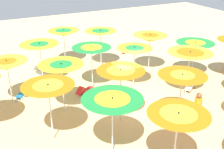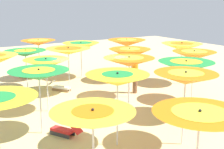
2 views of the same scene
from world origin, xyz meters
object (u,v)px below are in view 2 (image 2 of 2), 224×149
(beach_umbrella_7, at_px, (129,62))
(beach_umbrella_12, at_px, (46,63))
(beach_umbrella_3, at_px, (194,55))
(beach_umbrella_4, at_px, (182,47))
(beach_umbrella_9, at_px, (127,43))
(beach_umbrella_18, at_px, (25,53))
(beach_umbrella_13, at_px, (68,51))
(beach_umbrella_0, at_px, (199,119))
(beachgoer_1, at_px, (135,75))
(beach_umbrella_19, at_px, (38,43))
(beach_umbrella_1, at_px, (186,78))
(lounger_4, at_px, (60,87))
(lounger_5, at_px, (65,130))
(beachgoer_0, at_px, (133,63))
(beach_umbrella_5, at_px, (93,120))
(beach_umbrella_14, at_px, (81,46))
(lounger_3, at_px, (26,75))
(beach_umbrella_6, at_px, (117,80))
(beach_umbrella_8, at_px, (130,53))
(beach_umbrella_11, at_px, (39,75))
(beach_umbrella_2, at_px, (186,66))

(beach_umbrella_7, bearing_deg, beach_umbrella_12, 49.70)
(beach_umbrella_3, distance_m, beach_umbrella_4, 3.10)
(beach_umbrella_9, height_order, beach_umbrella_12, beach_umbrella_9)
(beach_umbrella_18, bearing_deg, beach_umbrella_13, -137.98)
(beach_umbrella_0, height_order, beachgoer_1, beach_umbrella_0)
(beach_umbrella_18, relative_size, beach_umbrella_19, 0.91)
(beach_umbrella_1, relative_size, beachgoer_1, 1.40)
(lounger_4, relative_size, lounger_5, 1.04)
(beach_umbrella_3, bearing_deg, beach_umbrella_9, 6.02)
(beach_umbrella_13, distance_m, beachgoer_0, 5.02)
(beach_umbrella_5, height_order, beach_umbrella_18, beach_umbrella_5)
(beachgoer_1, bearing_deg, beach_umbrella_7, 92.79)
(beach_umbrella_14, bearing_deg, beach_umbrella_9, -135.70)
(beach_umbrella_7, bearing_deg, beach_umbrella_3, -89.16)
(beach_umbrella_19, distance_m, beachgoer_1, 6.49)
(beachgoer_1, bearing_deg, beach_umbrella_1, 112.77)
(beach_umbrella_1, relative_size, beach_umbrella_4, 1.04)
(lounger_5, bearing_deg, beach_umbrella_7, -110.57)
(beach_umbrella_13, bearing_deg, beach_umbrella_7, -170.63)
(lounger_3, xyz_separation_m, beachgoer_0, (-3.26, -5.80, 0.74))
(beach_umbrella_6, distance_m, lounger_3, 10.82)
(beach_umbrella_5, bearing_deg, beach_umbrella_6, -44.03)
(beach_umbrella_4, bearing_deg, lounger_5, 109.69)
(beach_umbrella_7, height_order, beach_umbrella_8, beach_umbrella_7)
(beach_umbrella_7, bearing_deg, beach_umbrella_0, 159.96)
(lounger_4, bearing_deg, beach_umbrella_18, -167.41)
(beach_umbrella_13, height_order, lounger_5, beach_umbrella_13)
(beach_umbrella_12, relative_size, lounger_4, 1.82)
(beach_umbrella_6, bearing_deg, beach_umbrella_7, -42.55)
(beach_umbrella_4, relative_size, beach_umbrella_5, 1.04)
(beach_umbrella_1, height_order, lounger_4, beach_umbrella_1)
(beach_umbrella_9, distance_m, beach_umbrella_13, 3.99)
(beach_umbrella_1, distance_m, beachgoer_1, 6.13)
(beach_umbrella_12, relative_size, beach_umbrella_14, 1.05)
(beach_umbrella_11, xyz_separation_m, lounger_3, (8.39, -1.91, -1.99))
(beach_umbrella_1, relative_size, beach_umbrella_12, 1.07)
(beach_umbrella_12, bearing_deg, lounger_3, -8.17)
(beach_umbrella_2, relative_size, lounger_4, 1.85)
(beach_umbrella_5, height_order, beachgoer_0, beach_umbrella_5)
(beach_umbrella_13, relative_size, lounger_5, 1.92)
(beach_umbrella_14, bearing_deg, beach_umbrella_7, 169.85)
(beach_umbrella_12, bearing_deg, beach_umbrella_18, -4.01)
(beach_umbrella_14, bearing_deg, beach_umbrella_2, -175.81)
(beach_umbrella_2, bearing_deg, beach_umbrella_0, 137.75)
(beach_umbrella_14, distance_m, lounger_4, 3.51)
(beach_umbrella_8, height_order, beach_umbrella_14, beach_umbrella_8)
(beach_umbrella_8, distance_m, beach_umbrella_11, 5.48)
(beach_umbrella_5, xyz_separation_m, lounger_3, (12.69, -2.10, -1.85))
(beach_umbrella_6, xyz_separation_m, beachgoer_1, (4.51, -3.99, -1.30))
(beach_umbrella_3, height_order, beach_umbrella_6, beach_umbrella_6)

